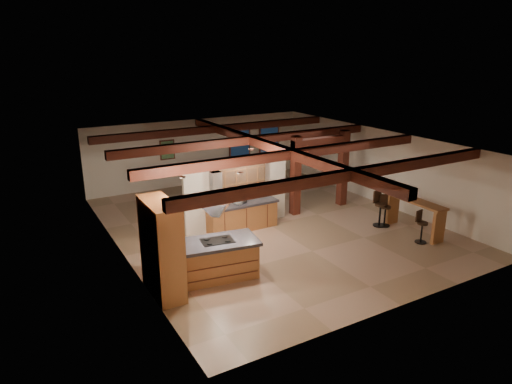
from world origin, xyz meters
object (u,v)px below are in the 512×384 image
at_px(dining_table, 216,199).
at_px(bar_counter, 415,211).
at_px(kitchen_island, 218,259).
at_px(sofa, 255,171).

height_order(dining_table, bar_counter, bar_counter).
xyz_separation_m(kitchen_island, sofa, (5.74, 8.02, -0.20)).
xyz_separation_m(dining_table, sofa, (3.39, 2.82, 0.04)).
height_order(sofa, bar_counter, bar_counter).
height_order(kitchen_island, sofa, kitchen_island).
distance_m(kitchen_island, dining_table, 5.71).
bearing_deg(sofa, dining_table, 63.90).
xyz_separation_m(kitchen_island, bar_counter, (6.92, -0.44, 0.23)).
distance_m(sofa, bar_counter, 8.56).
bearing_deg(kitchen_island, sofa, 54.41).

